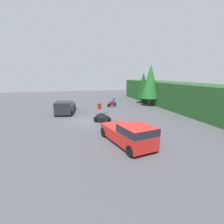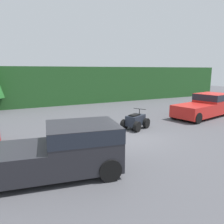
{
  "view_description": "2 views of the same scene",
  "coord_description": "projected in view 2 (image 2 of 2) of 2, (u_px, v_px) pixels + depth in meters",
  "views": [
    {
      "loc": [
        20.63,
        -2.43,
        5.49
      ],
      "look_at": [
        0.28,
        3.1,
        0.95
      ],
      "focal_mm": 28.0,
      "sensor_mm": 36.0,
      "label": 1
    },
    {
      "loc": [
        -6.32,
        -10.07,
        3.8
      ],
      "look_at": [
        0.28,
        3.1,
        0.95
      ],
      "focal_mm": 35.0,
      "sensor_mm": 36.0,
      "label": 2
    }
  ],
  "objects": [
    {
      "name": "pickup_truck_red",
      "position": [
        205.0,
        105.0,
        17.93
      ],
      "size": [
        5.84,
        3.28,
        1.85
      ],
      "rotation": [
        0.0,
        0.0,
        0.2
      ],
      "color": "red",
      "rests_on": "ground_plane"
    },
    {
      "name": "hillside_backdrop",
      "position": [
        62.0,
        85.0,
        26.0
      ],
      "size": [
        44.0,
        6.0,
        4.15
      ],
      "color": "#235123",
      "rests_on": "ground_plane"
    },
    {
      "name": "pickup_truck_second",
      "position": [
        56.0,
        149.0,
        7.87
      ],
      "size": [
        5.96,
        3.16,
        1.85
      ],
      "rotation": [
        0.0,
        0.0,
        -0.17
      ],
      "color": "#232328",
      "rests_on": "ground_plane"
    },
    {
      "name": "ground_plane",
      "position": [
        132.0,
        138.0,
        12.34
      ],
      "size": [
        80.0,
        80.0,
        0.0
      ],
      "primitive_type": "plane",
      "color": "#4C4C51"
    },
    {
      "name": "quad_atv",
      "position": [
        135.0,
        121.0,
        14.25
      ],
      "size": [
        2.18,
        1.89,
        1.27
      ],
      "rotation": [
        0.0,
        0.0,
        0.46
      ],
      "color": "black",
      "rests_on": "ground_plane"
    }
  ]
}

